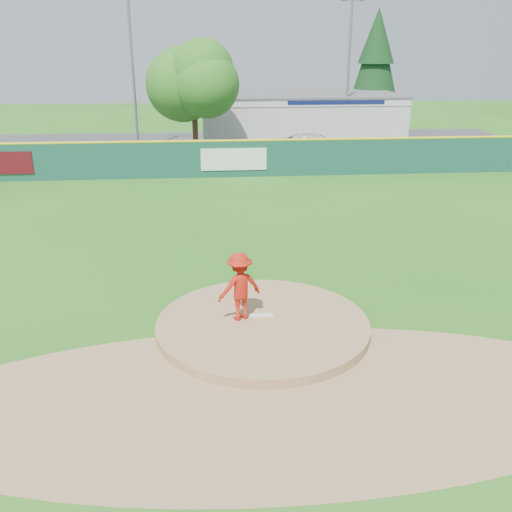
{
  "coord_description": "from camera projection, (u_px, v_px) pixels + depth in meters",
  "views": [
    {
      "loc": [
        -1.32,
        -13.09,
        6.98
      ],
      "look_at": [
        0.0,
        2.0,
        1.3
      ],
      "focal_mm": 40.0,
      "sensor_mm": 36.0,
      "label": 1
    }
  ],
  "objects": [
    {
      "name": "pitcher",
      "position": [
        240.0,
        286.0,
        14.53
      ],
      "size": [
        1.33,
        1.07,
        1.8
      ],
      "primitive_type": "imported",
      "rotation": [
        0.0,
        0.0,
        3.54
      ],
      "color": "red",
      "rests_on": "pitchers_mound"
    },
    {
      "name": "deciduous_tree",
      "position": [
        193.0,
        83.0,
        36.32
      ],
      "size": [
        5.6,
        5.6,
        7.36
      ],
      "color": "#382314",
      "rests_on": "ground"
    },
    {
      "name": "van",
      "position": [
        316.0,
        146.0,
        36.7
      ],
      "size": [
        5.67,
        3.26,
        1.49
      ],
      "primitive_type": "imported",
      "rotation": [
        0.0,
        0.0,
        1.42
      ],
      "color": "silver",
      "rests_on": "parking_lot"
    },
    {
      "name": "parking_lot",
      "position": [
        225.0,
        149.0,
        39.95
      ],
      "size": [
        44.0,
        16.0,
        0.02
      ],
      "primitive_type": "cube",
      "color": "#38383A",
      "rests_on": "ground"
    },
    {
      "name": "pool_building_grp",
      "position": [
        299.0,
        115.0,
        44.51
      ],
      "size": [
        15.2,
        8.2,
        3.31
      ],
      "color": "silver",
      "rests_on": "ground"
    },
    {
      "name": "fence_banners",
      "position": [
        118.0,
        161.0,
        30.63
      ],
      "size": [
        16.11,
        0.04,
        1.2
      ],
      "color": "#540C13",
      "rests_on": "ground"
    },
    {
      "name": "light_pole_right",
      "position": [
        349.0,
        64.0,
        40.6
      ],
      "size": [
        1.75,
        0.25,
        10.0
      ],
      "color": "gray",
      "rests_on": "ground"
    },
    {
      "name": "light_pole_left",
      "position": [
        132.0,
        58.0,
        37.34
      ],
      "size": [
        1.75,
        0.25,
        11.0
      ],
      "color": "gray",
      "rests_on": "ground"
    },
    {
      "name": "conifer_tree",
      "position": [
        376.0,
        61.0,
        47.45
      ],
      "size": [
        4.4,
        4.4,
        9.5
      ],
      "color": "#382314",
      "rests_on": "ground"
    },
    {
      "name": "pitchers_mound",
      "position": [
        263.0,
        330.0,
        14.76
      ],
      "size": [
        5.5,
        5.5,
        0.5
      ],
      "primitive_type": "cylinder",
      "color": "#9E774C",
      "rests_on": "ground"
    },
    {
      "name": "outfield_fence",
      "position": [
        231.0,
        157.0,
        31.17
      ],
      "size": [
        40.0,
        0.14,
        2.07
      ],
      "color": "#164739",
      "rests_on": "ground"
    },
    {
      "name": "ground",
      "position": [
        263.0,
        330.0,
        14.76
      ],
      "size": [
        120.0,
        120.0,
        0.0
      ],
      "primitive_type": "plane",
      "color": "#286B19",
      "rests_on": "ground"
    },
    {
      "name": "infield_dirt_arc",
      "position": [
        277.0,
        397.0,
        11.96
      ],
      "size": [
        15.4,
        15.4,
        0.01
      ],
      "primitive_type": "cylinder",
      "color": "#9E774C",
      "rests_on": "ground"
    },
    {
      "name": "pitching_rubber",
      "position": [
        262.0,
        315.0,
        14.95
      ],
      "size": [
        0.6,
        0.15,
        0.04
      ],
      "primitive_type": "cube",
      "color": "white",
      "rests_on": "pitchers_mound"
    }
  ]
}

